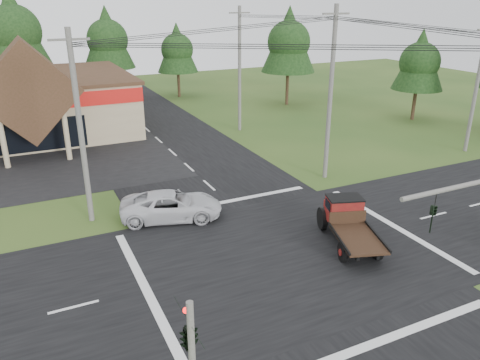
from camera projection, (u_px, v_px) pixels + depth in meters
ground at (285, 254)px, 23.12m from camera, size 120.00×120.00×0.00m
road_ns at (285, 254)px, 23.12m from camera, size 12.00×120.00×0.02m
road_ew at (285, 254)px, 23.12m from camera, size 120.00×12.00×0.02m
traffic_signal_corner at (189, 325)px, 12.68m from camera, size 0.53×2.48×4.40m
utility_pole_nw at (80, 128)px, 24.68m from camera, size 2.00×0.30×10.50m
utility_pole_ne at (330, 94)px, 30.92m from camera, size 2.00×0.30×11.50m
utility_pole_far at (476, 87)px, 36.77m from camera, size 2.00×0.30×10.20m
utility_pole_n at (240, 69)px, 42.74m from camera, size 2.00×0.30×11.20m
tree_row_c at (14, 29)px, 50.41m from camera, size 7.28×7.28×13.13m
tree_row_d at (107, 38)px, 55.75m from camera, size 6.16×6.16×11.11m
tree_row_e at (177, 48)px, 57.77m from camera, size 5.04×5.04×9.09m
tree_side_ne at (289, 40)px, 52.89m from camera, size 6.16×6.16×11.11m
tree_side_e_near at (420, 60)px, 46.50m from camera, size 5.04×5.04×9.09m
antique_flatbed_truck at (350, 225)px, 23.62m from camera, size 3.61×5.69×2.23m
white_pickup at (171, 205)px, 26.60m from camera, size 6.22×4.20×1.58m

